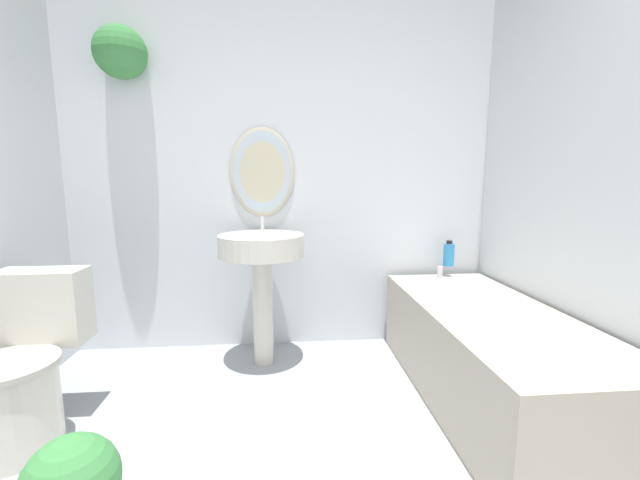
{
  "coord_description": "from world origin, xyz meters",
  "views": [
    {
      "loc": [
        0.01,
        -0.45,
        1.17
      ],
      "look_at": [
        0.17,
        1.42,
        0.89
      ],
      "focal_mm": 22.0,
      "sensor_mm": 36.0,
      "label": 1
    }
  ],
  "objects": [
    {
      "name": "toilet",
      "position": [
        -1.18,
        1.33,
        0.33
      ],
      "size": [
        0.4,
        0.57,
        0.75
      ],
      "color": "beige",
      "rests_on": "ground_plane"
    },
    {
      "name": "pedestal_sink",
      "position": [
        -0.14,
        1.99,
        0.68
      ],
      "size": [
        0.53,
        0.53,
        0.94
      ],
      "color": "beige",
      "rests_on": "ground_plane"
    },
    {
      "name": "bathtub",
      "position": [
        1.08,
        1.44,
        0.26
      ],
      "size": [
        0.69,
        1.61,
        0.58
      ],
      "color": "#B2A893",
      "rests_on": "ground_plane"
    },
    {
      "name": "shampoo_bottle",
      "position": [
        1.15,
        2.18,
        0.66
      ],
      "size": [
        0.07,
        0.07,
        0.18
      ],
      "color": "#2D84C6",
      "rests_on": "bathtub"
    },
    {
      "name": "wall_back",
      "position": [
        -0.07,
        2.32,
        1.25
      ],
      "size": [
        3.01,
        0.32,
        2.4
      ],
      "color": "silver",
      "rests_on": "ground_plane"
    },
    {
      "name": "wall_right",
      "position": [
        1.47,
        1.15,
        1.2
      ],
      "size": [
        0.06,
        2.42,
        2.4
      ],
      "color": "silver",
      "rests_on": "ground_plane"
    }
  ]
}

